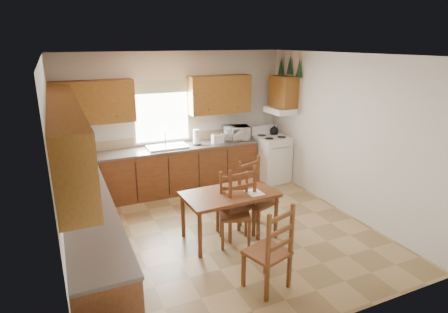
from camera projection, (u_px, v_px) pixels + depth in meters
name	position (u px, v px, depth m)	size (l,w,h in m)	color
floor	(223.00, 233.00, 5.87)	(4.50, 4.50, 0.00)	#9D8355
ceiling	(223.00, 55.00, 5.07)	(4.50, 4.50, 0.00)	brown
wall_left	(56.00, 171.00, 4.58)	(4.50, 4.50, 0.00)	beige
wall_right	(344.00, 135.00, 6.36)	(4.50, 4.50, 0.00)	beige
wall_back	(177.00, 121.00, 7.42)	(4.50, 4.50, 0.00)	beige
wall_front	(322.00, 211.00, 3.51)	(4.50, 4.50, 0.00)	beige
lower_cab_back	(165.00, 172.00, 7.28)	(3.75, 0.60, 0.88)	brown
lower_cab_left	(91.00, 238.00, 4.84)	(0.60, 3.60, 0.88)	brown
counter_back	(163.00, 149.00, 7.15)	(3.75, 0.63, 0.04)	#574D46
counter_left	(87.00, 206.00, 4.70)	(0.63, 3.60, 0.04)	#574D46
backsplash	(159.00, 140.00, 7.37)	(3.75, 0.01, 0.18)	gray
upper_cab_back_left	(93.00, 102.00, 6.52)	(1.41, 0.33, 0.75)	brown
upper_cab_back_right	(220.00, 94.00, 7.47)	(1.25, 0.33, 0.75)	brown
upper_cab_left	(66.00, 133.00, 4.36)	(0.33, 3.60, 0.75)	brown
upper_cab_stove	(283.00, 91.00, 7.56)	(0.33, 0.62, 0.62)	brown
range_hood	(280.00, 110.00, 7.65)	(0.44, 0.62, 0.12)	white
window_frame	(162.00, 113.00, 7.22)	(1.13, 0.02, 1.18)	white
window_pane	(162.00, 113.00, 7.22)	(1.05, 0.01, 1.10)	white
window_valance	(161.00, 87.00, 7.05)	(1.19, 0.01, 0.24)	#597E4C
sink_basin	(167.00, 147.00, 7.17)	(0.75, 0.45, 0.04)	silver
pine_decal_a	(299.00, 68.00, 7.19)	(0.22, 0.22, 0.36)	#173A21
pine_decal_b	(290.00, 65.00, 7.46)	(0.22, 0.22, 0.36)	#173A21
pine_decal_c	(281.00, 66.00, 7.75)	(0.22, 0.22, 0.36)	#173A21
stove	(271.00, 159.00, 7.95)	(0.64, 0.66, 0.95)	white
coffeemaker	(75.00, 149.00, 6.48)	(0.20, 0.23, 0.33)	white
paper_towel	(196.00, 137.00, 7.33)	(0.13, 0.13, 0.31)	white
toaster	(218.00, 139.00, 7.47)	(0.22, 0.14, 0.18)	white
microwave	(236.00, 133.00, 7.71)	(0.48, 0.34, 0.29)	white
dining_table	(229.00, 215.00, 5.64)	(1.36, 0.78, 0.73)	brown
chair_near_left	(236.00, 200.00, 5.67)	(0.48, 0.45, 1.13)	brown
chair_near_right	(267.00, 247.00, 4.42)	(0.46, 0.44, 1.10)	brown
chair_far_left	(258.00, 197.00, 5.76)	(0.48, 0.46, 1.15)	brown
chair_far_right	(235.00, 210.00, 5.43)	(0.44, 0.42, 1.05)	brown
table_paper	(254.00, 192.00, 5.54)	(0.22, 0.29, 0.00)	white
table_card	(222.00, 189.00, 5.54)	(0.08, 0.02, 0.11)	white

